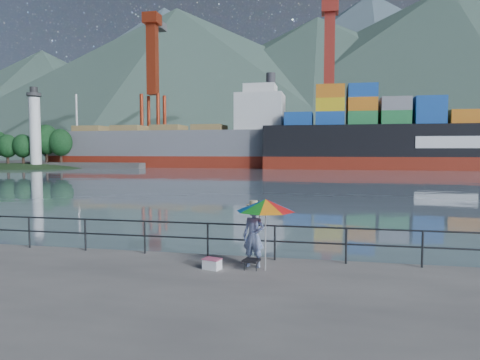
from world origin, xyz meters
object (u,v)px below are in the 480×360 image
object	(u,v)px
cooler_bag	(212,264)
bulk_carrier	(187,146)
fisherman	(254,236)
beach_umbrella	(266,205)
container_ship	(450,135)

from	to	relation	value
cooler_bag	bulk_carrier	bearing A→B (deg)	125.22
fisherman	bulk_carrier	distance (m)	76.18
beach_umbrella	cooler_bag	world-z (taller)	beach_umbrella
beach_umbrella	bulk_carrier	world-z (taller)	bulk_carrier
bulk_carrier	container_ship	size ratio (longest dim) A/B	0.86
fisherman	container_ship	xyz separation A→B (m)	(23.40, 70.20, 4.98)
bulk_carrier	fisherman	bearing A→B (deg)	-70.29
fisherman	cooler_bag	xyz separation A→B (m)	(-1.05, -0.46, -0.71)
cooler_bag	bulk_carrier	world-z (taller)	bulk_carrier
beach_umbrella	container_ship	bearing A→B (deg)	71.91
bulk_carrier	cooler_bag	bearing A→B (deg)	-71.15
beach_umbrella	cooler_bag	bearing A→B (deg)	-173.89
beach_umbrella	bulk_carrier	size ratio (longest dim) A/B	0.04
cooler_bag	beach_umbrella	bearing A→B (deg)	22.47
beach_umbrella	container_ship	distance (m)	74.30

